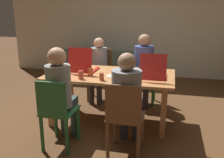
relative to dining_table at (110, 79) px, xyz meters
name	(u,v)px	position (x,y,z in m)	size (l,w,h in m)	color
ground_plane	(111,120)	(0.00, 0.00, -0.67)	(20.00, 20.00, 0.00)	brown
back_wall	(138,19)	(0.00, 2.93, 0.76)	(6.92, 0.12, 2.85)	beige
dining_table	(110,79)	(0.00, 0.00, 0.00)	(1.87, 1.02, 0.75)	#BF7F47
chair_0	(144,76)	(0.39, 0.98, -0.19)	(0.46, 0.38, 0.88)	#2E6C39
person_0	(143,64)	(0.39, 0.86, 0.08)	(0.34, 0.52, 1.26)	#3C3746
chair_1	(125,117)	(0.39, -0.92, -0.17)	(0.42, 0.43, 0.92)	brown
person_1	(127,95)	(0.39, -0.78, 0.05)	(0.34, 0.54, 1.23)	#2E3347
chair_2	(101,71)	(-0.43, 0.96, -0.14)	(0.41, 0.40, 0.95)	brown
person_2	(98,65)	(-0.43, 0.82, 0.02)	(0.30, 0.48, 1.18)	#3A3841
chair_3	(57,112)	(-0.43, -0.95, -0.18)	(0.39, 0.44, 0.90)	#2B6A3B
person_3	(60,89)	(-0.43, -0.82, 0.08)	(0.30, 0.47, 1.26)	#324442
pizza_box_0	(154,74)	(0.64, -0.07, 0.13)	(0.36, 0.46, 0.36)	red
pizza_box_1	(84,68)	(-0.44, 0.08, 0.14)	(0.37, 0.44, 0.39)	red
plate_0	(126,81)	(0.30, -0.32, 0.09)	(0.23, 0.23, 0.01)	white
plate_1	(114,76)	(0.09, -0.13, 0.09)	(0.23, 0.23, 0.03)	white
drinking_glass_0	(81,75)	(-0.33, -0.36, 0.14)	(0.07, 0.07, 0.11)	#BE4933
drinking_glass_1	(90,72)	(-0.25, -0.18, 0.14)	(0.08, 0.08, 0.11)	#BB4C27
drinking_glass_2	(143,65)	(0.43, 0.42, 0.15)	(0.08, 0.08, 0.13)	#BA4E2A
drinking_glass_3	(102,77)	(-0.03, -0.37, 0.13)	(0.06, 0.06, 0.10)	#B64D2C
couch	(100,68)	(-0.82, 2.26, -0.39)	(1.86, 0.78, 0.75)	#435149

